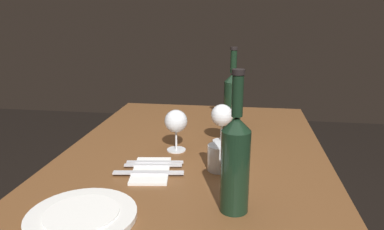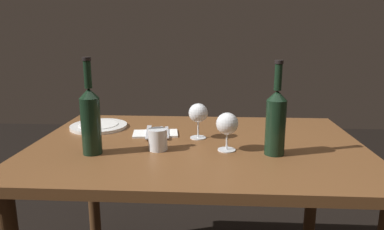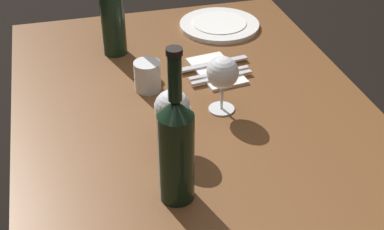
# 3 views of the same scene
# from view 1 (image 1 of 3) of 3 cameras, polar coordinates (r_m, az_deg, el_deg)

# --- Properties ---
(dining_table) EXTENTS (1.30, 0.90, 0.74)m
(dining_table) POSITION_cam_1_polar(r_m,az_deg,el_deg) (1.31, 0.36, -9.38)
(dining_table) COLOR brown
(dining_table) RESTS_ON ground
(wine_glass_left) EXTENTS (0.08, 0.08, 0.14)m
(wine_glass_left) POSITION_cam_1_polar(r_m,az_deg,el_deg) (1.34, 4.72, -0.19)
(wine_glass_left) COLOR white
(wine_glass_left) RESTS_ON dining_table
(wine_glass_right) EXTENTS (0.08, 0.08, 0.15)m
(wine_glass_right) POSITION_cam_1_polar(r_m,az_deg,el_deg) (1.25, -2.56, -1.18)
(wine_glass_right) COLOR white
(wine_glass_right) RESTS_ON dining_table
(wine_bottle) EXTENTS (0.07, 0.07, 0.34)m
(wine_bottle) POSITION_cam_1_polar(r_m,az_deg,el_deg) (1.50, 6.38, 2.52)
(wine_bottle) COLOR black
(wine_bottle) RESTS_ON dining_table
(wine_bottle_second) EXTENTS (0.07, 0.07, 0.35)m
(wine_bottle_second) POSITION_cam_1_polar(r_m,az_deg,el_deg) (0.87, 6.83, -7.14)
(wine_bottle_second) COLOR black
(wine_bottle_second) RESTS_ON dining_table
(water_tumbler) EXTENTS (0.07, 0.07, 0.08)m
(water_tumbler) POSITION_cam_1_polar(r_m,az_deg,el_deg) (1.12, 4.26, -6.85)
(water_tumbler) COLOR white
(water_tumbler) RESTS_ON dining_table
(dinner_plate) EXTENTS (0.26, 0.26, 0.02)m
(dinner_plate) POSITION_cam_1_polar(r_m,az_deg,el_deg) (0.92, -16.96, -14.92)
(dinner_plate) COLOR white
(dinner_plate) RESTS_ON dining_table
(folded_napkin) EXTENTS (0.20, 0.14, 0.01)m
(folded_napkin) POSITION_cam_1_polar(r_m,az_deg,el_deg) (1.12, -6.45, -8.65)
(folded_napkin) COLOR white
(folded_napkin) RESTS_ON dining_table
(fork_inner) EXTENTS (0.04, 0.18, 0.00)m
(fork_inner) POSITION_cam_1_polar(r_m,az_deg,el_deg) (1.14, -6.14, -7.85)
(fork_inner) COLOR silver
(fork_inner) RESTS_ON folded_napkin
(fork_outer) EXTENTS (0.04, 0.18, 0.00)m
(fork_outer) POSITION_cam_1_polar(r_m,az_deg,el_deg) (1.16, -5.84, -7.36)
(fork_outer) COLOR silver
(fork_outer) RESTS_ON folded_napkin
(table_knife) EXTENTS (0.05, 0.21, 0.00)m
(table_knife) POSITION_cam_1_polar(r_m,az_deg,el_deg) (1.09, -6.86, -8.98)
(table_knife) COLOR silver
(table_knife) RESTS_ON folded_napkin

